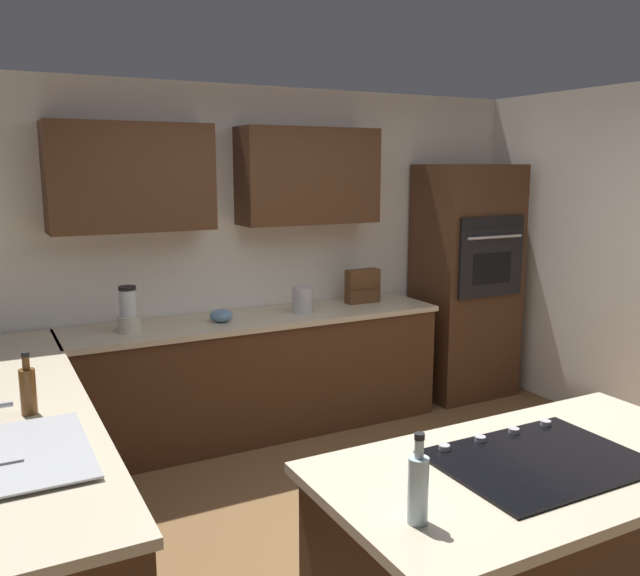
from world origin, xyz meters
The scene contains 17 objects.
ground_plane centered at (0.00, 0.00, 0.00)m, with size 14.00×14.00×0.00m, color brown.
wall_back centered at (0.07, -2.04, 1.46)m, with size 6.00×0.44×2.60m.
lower_cabinets_back centered at (0.10, -1.72, 0.43)m, with size 2.80×0.60×0.86m, color #472B19.
countertop_back centered at (0.10, -1.72, 0.88)m, with size 2.84×0.64×0.04m, color beige.
lower_cabinets_side centered at (1.82, -0.55, 0.43)m, with size 0.60×2.90×0.86m, color #472B19.
countertop_side centered at (1.82, -0.55, 0.88)m, with size 0.64×2.94×0.04m, color beige.
island_base centered at (0.11, 1.06, 0.43)m, with size 1.63×0.81×0.86m, color #472B19.
island_top centered at (0.11, 1.06, 0.88)m, with size 1.71×0.89×0.04m, color beige.
wall_oven centered at (-1.85, -1.72, 1.01)m, with size 0.80×0.66×2.02m.
sink_unit centered at (1.83, 0.11, 0.92)m, with size 0.46×0.70×0.23m.
cooktop centered at (0.11, 1.06, 0.91)m, with size 0.76×0.56×0.03m.
blender centered at (1.05, -1.69, 1.03)m, with size 0.15×0.15×0.31m.
mixing_bowl centered at (0.40, -1.69, 0.95)m, with size 0.17×0.17×0.09m, color #668CB2.
spice_rack centered at (-0.85, -1.80, 1.04)m, with size 0.28×0.11×0.28m.
kettle centered at (-0.25, -1.69, 1.00)m, with size 0.16×0.16×0.20m, color #B7BABF.
dish_soap_bottle centered at (1.77, -0.37, 1.02)m, with size 0.07×0.07×0.29m.
oil_bottle centered at (0.77, 1.20, 1.02)m, with size 0.07×0.07×0.30m.
Camera 1 is at (1.93, 2.76, 2.00)m, focal length 37.35 mm.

